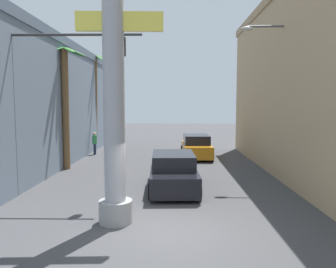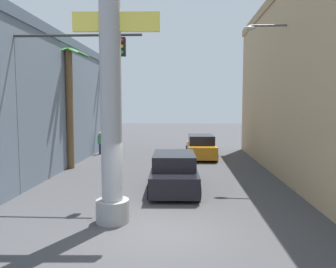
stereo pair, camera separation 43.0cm
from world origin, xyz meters
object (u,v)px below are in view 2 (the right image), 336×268
at_px(car_lead, 174,172).
at_px(neon_sign_pole, 110,39).
at_px(palm_tree_far_left, 101,91).
at_px(palm_tree_mid_left, 70,96).
at_px(pedestrian_far_left, 100,141).
at_px(car_far, 201,147).
at_px(street_lamp, 292,86).
at_px(traffic_light_mast, 52,83).

bearing_deg(car_lead, neon_sign_pole, -113.35).
bearing_deg(palm_tree_far_left, palm_tree_mid_left, -88.02).
height_order(palm_tree_far_left, pedestrian_far_left, palm_tree_far_left).
xyz_separation_m(neon_sign_pole, car_far, (3.34, 12.54, -4.86)).
bearing_deg(palm_tree_far_left, neon_sign_pole, -74.63).
height_order(street_lamp, traffic_light_mast, street_lamp).
bearing_deg(palm_tree_far_left, pedestrian_far_left, -78.50).
distance_m(palm_tree_mid_left, palm_tree_far_left, 8.14).
bearing_deg(palm_tree_mid_left, palm_tree_far_left, 91.98).
relative_size(car_lead, pedestrian_far_left, 2.92).
relative_size(traffic_light_mast, car_lead, 1.34).
bearing_deg(street_lamp, traffic_light_mast, -164.27).
bearing_deg(car_far, neon_sign_pole, -104.92).
height_order(traffic_light_mast, car_far, traffic_light_mast).
bearing_deg(palm_tree_mid_left, neon_sign_pole, -63.08).
bearing_deg(street_lamp, pedestrian_far_left, 144.50).
xyz_separation_m(neon_sign_pole, palm_tree_mid_left, (-4.25, 8.37, -1.46)).
height_order(palm_tree_mid_left, pedestrian_far_left, palm_tree_mid_left).
distance_m(car_lead, palm_tree_mid_left, 8.13).
xyz_separation_m(neon_sign_pole, traffic_light_mast, (-2.99, 2.87, -1.12)).
relative_size(neon_sign_pole, street_lamp, 1.56).
relative_size(car_far, pedestrian_far_left, 2.72).
bearing_deg(car_lead, pedestrian_far_left, 120.86).
height_order(street_lamp, pedestrian_far_left, street_lamp).
relative_size(street_lamp, traffic_light_mast, 1.16).
height_order(traffic_light_mast, pedestrian_far_left, traffic_light_mast).
bearing_deg(pedestrian_far_left, neon_sign_pole, -73.86).
distance_m(street_lamp, car_far, 8.67).
height_order(car_lead, pedestrian_far_left, pedestrian_far_left).
distance_m(street_lamp, palm_tree_mid_left, 11.74).
bearing_deg(car_far, pedestrian_far_left, 171.08).
xyz_separation_m(street_lamp, car_lead, (-5.42, -1.64, -3.75)).
height_order(neon_sign_pole, pedestrian_far_left, neon_sign_pole).
relative_size(car_far, palm_tree_far_left, 0.58).
bearing_deg(palm_tree_mid_left, car_lead, -35.39).
height_order(palm_tree_mid_left, palm_tree_far_left, palm_tree_far_left).
xyz_separation_m(car_lead, car_far, (1.57, 8.45, -0.00)).
bearing_deg(neon_sign_pole, palm_tree_mid_left, 116.92).
height_order(car_far, palm_tree_mid_left, palm_tree_mid_left).
relative_size(street_lamp, car_far, 1.66).
height_order(neon_sign_pole, traffic_light_mast, neon_sign_pole).
bearing_deg(pedestrian_far_left, traffic_light_mast, -84.88).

